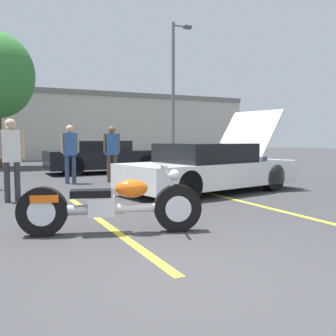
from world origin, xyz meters
TOP-DOWN VIEW (x-y plane):
  - ground_plane at (0.00, 0.00)m, footprint 80.00×80.00m
  - parking_stripe_middle at (-0.04, 2.69)m, footprint 0.12×5.08m
  - parking_stripe_back at (3.17, 2.69)m, footprint 0.12×5.08m
  - far_building at (0.00, 22.84)m, footprint 32.00×4.20m
  - light_pole at (8.01, 16.21)m, footprint 1.21×0.28m
  - motorcycle at (-0.13, 2.07)m, footprint 2.48×1.02m
  - show_car_hood_open at (3.34, 4.95)m, footprint 4.89×2.70m
  - parked_car_right_row at (2.45, 11.28)m, footprint 4.48×1.90m
  - spectator_near_motorcycle at (1.76, 8.08)m, footprint 0.52×0.22m
  - spectator_by_show_car at (-1.22, 5.47)m, footprint 0.52×0.23m
  - spectator_midground at (0.54, 8.24)m, footprint 0.52×0.23m
  - spectator_far_lot at (5.50, 7.13)m, footprint 0.52×0.24m

SIDE VIEW (x-z plane):
  - ground_plane at x=0.00m, z-range 0.00..0.00m
  - parking_stripe_middle at x=-0.04m, z-range 0.00..0.01m
  - parking_stripe_back at x=3.17m, z-range 0.00..0.01m
  - motorcycle at x=-0.13m, z-range -0.09..0.89m
  - show_car_hood_open at x=3.34m, z-range -0.45..1.65m
  - parked_car_right_row at x=2.45m, z-range -0.01..1.23m
  - spectator_near_motorcycle at x=1.76m, z-range 0.16..1.87m
  - spectator_midground at x=0.54m, z-range 0.17..1.89m
  - spectator_by_show_car at x=-1.22m, z-range 0.17..1.91m
  - spectator_far_lot at x=5.50m, z-range 0.18..1.99m
  - far_building at x=0.00m, z-range 0.14..4.54m
  - light_pole at x=8.01m, z-range 0.38..8.19m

